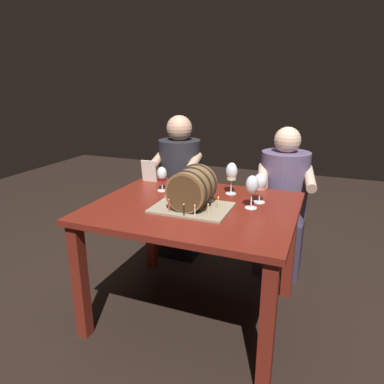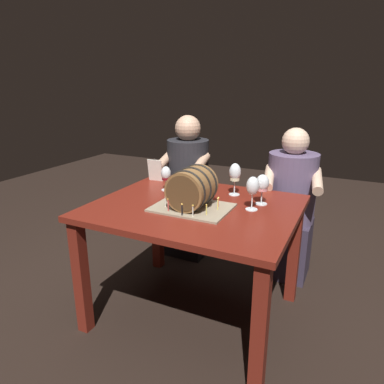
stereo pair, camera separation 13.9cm
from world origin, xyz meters
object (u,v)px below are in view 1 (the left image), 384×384
Objects in this scene: barrel_cake at (192,190)px; menu_card at (149,171)px; person_seated_left at (180,192)px; wine_glass_rose at (260,183)px; person_seated_right at (282,207)px; dining_table at (194,223)px; wine_glass_white at (232,173)px; wine_glass_empty at (252,186)px; wine_glass_red at (162,175)px.

barrel_cake is 2.73× the size of menu_card.
barrel_cake is 0.98m from person_seated_left.
person_seated_right reaches higher than wine_glass_rose.
barrel_cake is 0.98m from person_seated_right.
dining_table is 5.69× the size of wine_glass_white.
wine_glass_empty is 1.19× the size of wine_glass_red.
person_seated_left is 1.05× the size of person_seated_right.
person_seated_right reaches higher than barrel_cake.
wine_glass_rose is at bearing 0.24° from wine_glass_red.
dining_table is 7.20× the size of wine_glass_red.
wine_glass_rose is at bearing 28.00° from dining_table.
menu_card is 0.49m from person_seated_left.
person_seated_left reaches higher than person_seated_right.
person_seated_left is 0.85m from person_seated_right.
wine_glass_rose is (0.35, 0.19, 0.24)m from dining_table.
wine_glass_empty is 0.12m from wine_glass_rose.
wine_glass_white is 0.18× the size of person_seated_right.
barrel_cake is 2.65× the size of wine_glass_red.
wine_glass_white reaches higher than menu_card.
person_seated_left is at bearing 117.87° from barrel_cake.
menu_card is at bearing -155.98° from person_seated_right.
wine_glass_red is at bearing -179.76° from wine_glass_rose.
person_seated_left reaches higher than dining_table.
wine_glass_white is at bearing 13.26° from wine_glass_red.
person_seated_left is at bearing 119.19° from dining_table.
person_seated_left reaches higher than barrel_cake.
dining_table is 0.87m from person_seated_right.
wine_glass_white is (-0.21, 0.10, 0.02)m from wine_glass_rose.
wine_glass_white is 0.17× the size of person_seated_left.
wine_glass_white is (0.45, 0.10, 0.03)m from wine_glass_red.
person_seated_right is at bearing 81.81° from wine_glass_empty.
barrel_cake is at bearing -62.13° from person_seated_left.
wine_glass_empty reaches higher than wine_glass_rose.
person_seated_left is at bearing 143.49° from wine_glass_rose.
person_seated_right is at bearing 38.41° from wine_glass_red.
wine_glass_red is (-0.31, 0.25, -0.00)m from barrel_cake.
barrel_cake is 0.38m from wine_glass_white.
person_seated_right is at bearing 20.07° from menu_card.
person_seated_right reaches higher than menu_card.
wine_glass_white is at bearing 153.51° from wine_glass_rose.
wine_glass_rose is 0.88× the size of wine_glass_white.
person_seated_left is (-0.57, 0.47, -0.33)m from wine_glass_white.
menu_card is at bearing 144.29° from dining_table.
menu_card is (-0.50, 0.41, -0.03)m from barrel_cake.
wine_glass_rose is at bearing -97.46° from person_seated_right.
barrel_cake is at bearing -143.78° from wine_glass_rose.
person_seated_right reaches higher than wine_glass_empty.
dining_table is at bearing -116.63° from wine_glass_white.
person_seated_right is (0.10, 0.69, -0.35)m from wine_glass_empty.
dining_table is 0.87m from person_seated_left.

